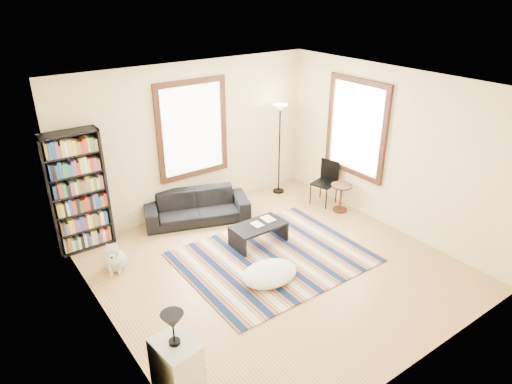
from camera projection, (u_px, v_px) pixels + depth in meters
floor at (275, 270)px, 7.11m from camera, size 5.00×5.00×0.10m
ceiling at (279, 83)px, 5.88m from camera, size 5.00×5.00×0.10m
wall_back at (191, 139)px, 8.37m from camera, size 5.00×0.10×2.80m
wall_front at (431, 269)px, 4.62m from camera, size 5.00×0.10×2.80m
wall_left at (99, 239)px, 5.15m from camera, size 0.10×5.00×2.80m
wall_right at (393, 150)px, 7.85m from camera, size 0.10×5.00×2.80m
window_back at (192, 129)px, 8.23m from camera, size 1.20×0.06×1.60m
window_right at (356, 128)px, 8.31m from camera, size 0.06×1.20×1.60m
rug at (273, 257)px, 7.33m from camera, size 2.84×2.27×0.02m
sofa at (197, 207)px, 8.36m from camera, size 2.02×1.33×0.55m
bookshelf at (77, 192)px, 7.22m from camera, size 0.90×0.30×2.00m
coffee_table at (258, 234)px, 7.65m from camera, size 0.95×0.60×0.36m
book_a at (253, 226)px, 7.52m from camera, size 0.21×0.16×0.02m
book_b at (264, 221)px, 7.69m from camera, size 0.18×0.25×0.02m
floor_cushion at (270, 273)px, 6.75m from camera, size 0.93×0.73×0.22m
floor_lamp at (279, 150)px, 9.21m from camera, size 0.39×0.39×1.86m
side_table at (341, 198)px, 8.71m from camera, size 0.52×0.52×0.54m
folding_chair at (324, 183)px, 8.93m from camera, size 0.51×0.50×0.86m
white_cabinet at (177, 369)px, 4.79m from camera, size 0.44×0.55×0.70m
table_lamp at (173, 329)px, 4.56m from camera, size 0.25×0.25×0.38m
dog at (114, 254)px, 6.92m from camera, size 0.56×0.65×0.54m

